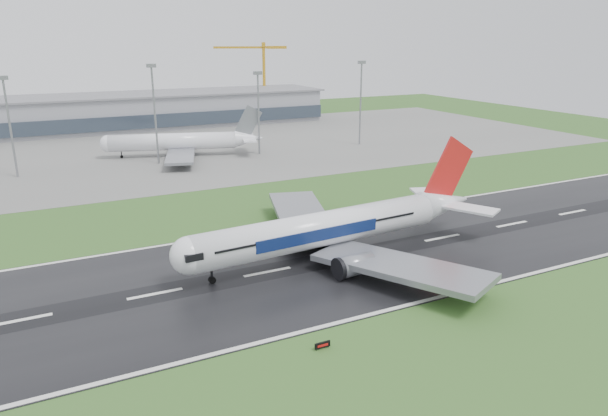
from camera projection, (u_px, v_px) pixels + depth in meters
ground at (155, 294)px, 90.64m from camera, size 520.00×520.00×0.00m
runway at (155, 294)px, 90.63m from camera, size 400.00×45.00×0.10m
apron at (80, 156)px, 197.55m from camera, size 400.00×130.00×0.08m
terminal at (65, 115)px, 246.68m from camera, size 240.00×36.00×15.00m
main_airliner at (341, 205)px, 104.67m from camera, size 71.21×68.27×19.72m
parked_airliner at (179, 132)px, 195.21m from camera, size 70.65×67.97×16.92m
tower_crane at (264, 79)px, 300.01m from camera, size 37.49×15.12×39.00m
runway_sign at (322, 345)px, 74.55m from camera, size 2.31×0.38×1.04m
floodmast_2 at (11, 130)px, 163.41m from camera, size 0.64×0.64×28.90m
floodmast_3 at (155, 117)px, 181.22m from camera, size 0.64×0.64×31.44m
floodmast_4 at (259, 115)px, 197.32m from camera, size 0.64×0.64×28.21m
floodmast_5 at (360, 105)px, 215.20m from camera, size 0.64×0.64×31.12m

